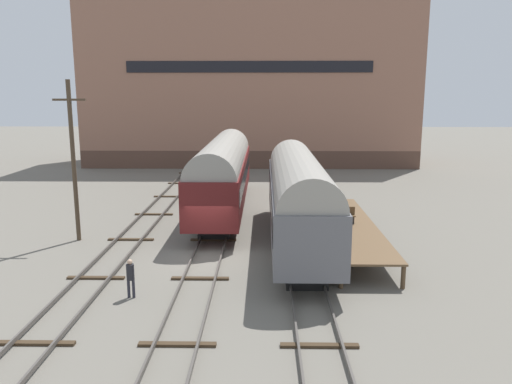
# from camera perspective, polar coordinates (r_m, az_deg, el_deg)

# --- Properties ---
(ground_plane) EXTENTS (200.00, 200.00, 0.00)m
(ground_plane) POSITION_cam_1_polar(r_m,az_deg,el_deg) (25.74, -5.55, -7.50)
(ground_plane) COLOR #6B665B
(track_left) EXTENTS (2.60, 60.00, 0.26)m
(track_left) POSITION_cam_1_polar(r_m,az_deg,el_deg) (26.64, -15.78, -6.91)
(track_left) COLOR #4C4742
(track_left) RESTS_ON ground
(track_middle) EXTENTS (2.60, 60.00, 0.26)m
(track_middle) POSITION_cam_1_polar(r_m,az_deg,el_deg) (25.69, -5.55, -7.20)
(track_middle) COLOR #4C4742
(track_middle) RESTS_ON ground
(track_right) EXTENTS (2.60, 60.00, 0.26)m
(track_right) POSITION_cam_1_polar(r_m,az_deg,el_deg) (25.60, 5.10, -7.26)
(track_right) COLOR #4C4742
(track_right) RESTS_ON ground
(train_car_maroon) EXTENTS (3.14, 18.43, 5.20)m
(train_car_maroon) POSITION_cam_1_polar(r_m,az_deg,el_deg) (34.85, -3.78, 2.47)
(train_car_maroon) COLOR black
(train_car_maroon) RESTS_ON ground
(train_car_grey) EXTENTS (3.03, 16.37, 5.10)m
(train_car_grey) POSITION_cam_1_polar(r_m,az_deg,el_deg) (27.06, 4.86, -0.22)
(train_car_grey) COLOR black
(train_car_grey) RESTS_ON ground
(station_platform) EXTENTS (2.95, 13.25, 1.13)m
(station_platform) POSITION_cam_1_polar(r_m,az_deg,el_deg) (28.12, 10.46, -3.79)
(station_platform) COLOR brown
(station_platform) RESTS_ON ground
(bench) EXTENTS (1.40, 0.40, 0.91)m
(bench) POSITION_cam_1_polar(r_m,az_deg,el_deg) (28.16, 9.84, -2.55)
(bench) COLOR brown
(bench) RESTS_ON station_platform
(person_worker) EXTENTS (0.32, 0.32, 1.65)m
(person_worker) POSITION_cam_1_polar(r_m,az_deg,el_deg) (21.17, -14.16, -9.17)
(person_worker) COLOR #282833
(person_worker) RESTS_ON ground
(utility_pole) EXTENTS (1.80, 0.24, 8.97)m
(utility_pole) POSITION_cam_1_polar(r_m,az_deg,el_deg) (29.41, -20.15, 3.53)
(utility_pole) COLOR #473828
(utility_pole) RESTS_ON ground
(warehouse_building) EXTENTS (37.42, 10.95, 19.94)m
(warehouse_building) POSITION_cam_1_polar(r_m,az_deg,el_deg) (59.92, -0.62, 12.91)
(warehouse_building) COLOR brown
(warehouse_building) RESTS_ON ground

